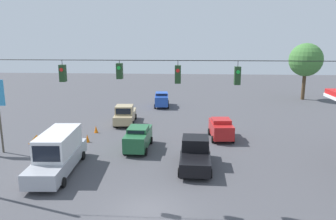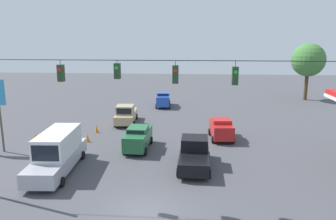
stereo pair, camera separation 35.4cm
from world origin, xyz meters
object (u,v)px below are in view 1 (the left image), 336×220
Objects in this scene: sedan_red_oncoming_far at (221,128)px; traffic_cone_second at (77,149)px; pickup_truck_tan_withflow_far at (125,115)px; pickup_truck_black_crossing_near at (195,154)px; overhead_signal_span at (150,105)px; tree_horizon_left at (306,60)px; sedan_green_withflow_mid at (138,138)px; work_zone_sign at (38,147)px; box_truck_silver_parked_shoulder at (58,152)px; sedan_blue_withflow_deep at (162,99)px; traffic_cone_fourth at (96,129)px; traffic_cone_nearest at (63,162)px; traffic_cone_third at (87,138)px.

sedan_red_oncoming_far is 5.35× the size of traffic_cone_second.
pickup_truck_tan_withflow_far is 14.23m from pickup_truck_black_crossing_near.
overhead_signal_span is at bearing 105.97° from pickup_truck_tan_withflow_far.
tree_horizon_left is at bearing -120.58° from overhead_signal_span.
sedan_red_oncoming_far is at bearing -154.77° from sedan_green_withflow_mid.
overhead_signal_span is 13.95m from sedan_red_oncoming_far.
box_truck_silver_parked_shoulder is at bearing -151.71° from work_zone_sign.
pickup_truck_black_crossing_near is at bearing 101.37° from sedan_blue_withflow_deep.
tree_horizon_left is (-26.71, -19.99, 5.66)m from traffic_cone_fourth.
traffic_cone_nearest is 1.00× the size of traffic_cone_second.
traffic_cone_nearest and traffic_cone_second have the same top height.
traffic_cone_fourth is at bearing 67.55° from sedan_blue_withflow_deep.
traffic_cone_nearest is (4.92, 4.30, -0.64)m from sedan_green_withflow_mid.
sedan_green_withflow_mid is at bearing -76.48° from overhead_signal_span.
sedan_blue_withflow_deep is at bearing -103.68° from traffic_cone_nearest.
traffic_cone_second and traffic_cone_third have the same top height.
box_truck_silver_parked_shoulder is at bearing 45.92° from sedan_green_withflow_mid.
sedan_blue_withflow_deep is 22.85m from tree_horizon_left.
pickup_truck_tan_withflow_far is at bearing -99.45° from traffic_cone_nearest.
sedan_green_withflow_mid reaches higher than traffic_cone_second.
sedan_green_withflow_mid is at bearing 137.55° from traffic_cone_fourth.
traffic_cone_third is (4.94, -1.55, -0.64)m from sedan_green_withflow_mid.
overhead_signal_span is at bearing 148.13° from traffic_cone_nearest.
sedan_red_oncoming_far is at bearing 153.73° from pickup_truck_tan_withflow_far.
sedan_blue_withflow_deep is at bearing -109.17° from pickup_truck_tan_withflow_far.
traffic_cone_third is at bearing -89.79° from traffic_cone_nearest.
tree_horizon_left is at bearing -120.98° from pickup_truck_black_crossing_near.
traffic_cone_third is at bearing -17.45° from sedan_green_withflow_mid.
pickup_truck_black_crossing_near is (2.51, 7.07, -0.03)m from sedan_red_oncoming_far.
sedan_green_withflow_mid is at bearing -164.37° from traffic_cone_second.
traffic_cone_third is (0.07, -2.91, 0.00)m from traffic_cone_second.
pickup_truck_black_crossing_near reaches higher than traffic_cone_fourth.
pickup_truck_tan_withflow_far is 9.94m from sedan_blue_withflow_deep.
sedan_green_withflow_mid is 0.60× the size of box_truck_silver_parked_shoulder.
traffic_cone_second is at bearing -105.43° from work_zone_sign.
overhead_signal_span is at bearing 118.16° from traffic_cone_fourth.
overhead_signal_span is at bearing 59.42° from tree_horizon_left.
box_truck_silver_parked_shoulder is at bearing 91.46° from traffic_cone_nearest.
overhead_signal_span is at bearing 152.73° from box_truck_silver_parked_shoulder.
pickup_truck_tan_withflow_far is 7.24× the size of traffic_cone_fourth.
sedan_red_oncoming_far is 0.46× the size of tree_horizon_left.
traffic_cone_fourth is (12.28, -1.14, -0.63)m from sedan_red_oncoming_far.
pickup_truck_black_crossing_near is at bearing 70.48° from sedan_red_oncoming_far.
tree_horizon_left reaches higher than work_zone_sign.
traffic_cone_third is at bearing -89.65° from box_truck_silver_parked_shoulder.
tree_horizon_left reaches higher than sedan_green_withflow_mid.
traffic_cone_third is (0.02, -5.86, 0.00)m from traffic_cone_nearest.
sedan_red_oncoming_far is 13.08m from traffic_cone_second.
traffic_cone_second is at bearing -90.49° from box_truck_silver_parked_shoulder.
sedan_blue_withflow_deep reaches higher than sedan_red_oncoming_far.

